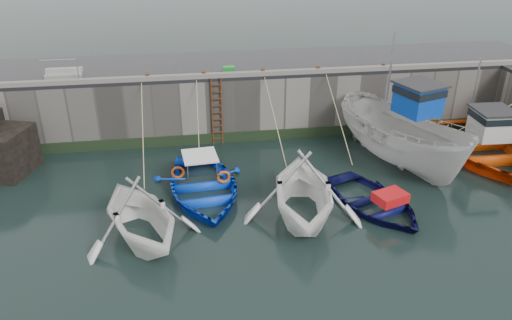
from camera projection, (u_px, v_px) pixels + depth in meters
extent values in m
plane|color=black|center=(312.00, 271.00, 15.18)|extent=(120.00, 120.00, 0.00)
cube|color=slate|center=(252.00, 94.00, 25.60)|extent=(30.00, 5.00, 3.00)
cube|color=black|center=(251.00, 64.00, 24.90)|extent=(30.00, 5.00, 0.16)
cube|color=slate|center=(259.00, 73.00, 22.74)|extent=(30.00, 0.30, 0.20)
cube|color=black|center=(259.00, 136.00, 23.90)|extent=(30.00, 0.08, 0.50)
cylinder|color=#3F1E0F|center=(212.00, 112.00, 22.96)|extent=(0.07, 0.07, 3.20)
cylinder|color=#3F1E0F|center=(222.00, 111.00, 23.02)|extent=(0.07, 0.07, 3.20)
cube|color=#3F1E0F|center=(218.00, 139.00, 23.57)|extent=(0.44, 0.06, 0.05)
cube|color=#3F1E0F|center=(218.00, 132.00, 23.43)|extent=(0.44, 0.06, 0.05)
cube|color=#3F1E0F|center=(217.00, 126.00, 23.28)|extent=(0.44, 0.06, 0.05)
cube|color=#3F1E0F|center=(217.00, 119.00, 23.13)|extent=(0.44, 0.06, 0.05)
cube|color=#3F1E0F|center=(217.00, 112.00, 22.99)|extent=(0.44, 0.06, 0.05)
cube|color=#3F1E0F|center=(217.00, 106.00, 22.84)|extent=(0.44, 0.06, 0.05)
cube|color=#3F1E0F|center=(216.00, 99.00, 22.70)|extent=(0.44, 0.06, 0.05)
cube|color=#3F1E0F|center=(216.00, 92.00, 22.55)|extent=(0.44, 0.06, 0.05)
cube|color=#3F1E0F|center=(216.00, 85.00, 22.41)|extent=(0.44, 0.06, 0.05)
imported|color=white|center=(142.00, 238.00, 16.73)|extent=(5.62, 5.97, 2.50)
imported|color=blue|center=(203.00, 194.00, 19.38)|extent=(4.37, 5.80, 1.14)
imported|color=white|center=(302.00, 216.00, 18.00)|extent=(5.26, 5.85, 2.74)
imported|color=#0A0C43|center=(373.00, 207.00, 18.55)|extent=(4.57, 5.38, 0.95)
imported|color=silver|center=(401.00, 140.00, 21.34)|extent=(4.97, 7.93, 2.87)
cube|color=#0B38AC|center=(418.00, 99.00, 19.96)|extent=(1.80, 1.86, 1.20)
cube|color=black|center=(419.00, 91.00, 19.80)|extent=(1.87, 1.94, 0.28)
cube|color=#262628|center=(421.00, 84.00, 19.67)|extent=(2.05, 2.11, 0.08)
cylinder|color=#A5A8AD|center=(391.00, 66.00, 21.00)|extent=(0.08, 0.08, 3.00)
imported|color=#EC4D0C|center=(478.00, 147.00, 22.45)|extent=(5.41, 7.31, 1.46)
cube|color=silver|center=(491.00, 124.00, 21.33)|extent=(1.48, 1.58, 1.20)
cube|color=black|center=(493.00, 117.00, 21.17)|extent=(1.54, 1.64, 0.28)
cube|color=#262628|center=(494.00, 110.00, 21.04)|extent=(1.69, 1.79, 0.08)
cylinder|color=#A5A8AD|center=(475.00, 91.00, 22.54)|extent=(0.08, 0.08, 3.00)
cube|color=#198C28|center=(229.00, 69.00, 23.23)|extent=(0.55, 0.40, 0.26)
cylinder|color=#A5A8AD|center=(42.00, 71.00, 21.65)|extent=(0.05, 0.05, 1.00)
cylinder|color=#A5A8AD|center=(77.00, 70.00, 21.86)|extent=(0.05, 0.05, 1.00)
cylinder|color=#A5A8AD|center=(58.00, 60.00, 21.55)|extent=(1.50, 0.05, 0.05)
cube|color=gray|center=(63.00, 76.00, 22.38)|extent=(1.60, 0.35, 0.18)
cube|color=gray|center=(64.00, 70.00, 22.61)|extent=(1.60, 0.35, 0.18)
cylinder|color=#3F1E0F|center=(147.00, 77.00, 22.12)|extent=(0.18, 0.18, 0.28)
cylinder|color=#3F1E0F|center=(204.00, 74.00, 22.47)|extent=(0.18, 0.18, 0.28)
cylinder|color=#3F1E0F|center=(263.00, 72.00, 22.84)|extent=(0.18, 0.18, 0.28)
cylinder|color=#3F1E0F|center=(318.00, 69.00, 23.20)|extent=(0.18, 0.18, 0.28)
cylinder|color=#3F1E0F|center=(383.00, 66.00, 23.64)|extent=(0.18, 0.18, 0.28)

